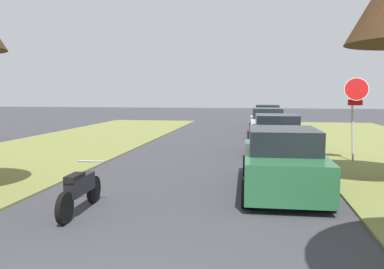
% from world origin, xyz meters
% --- Properties ---
extents(stop_sign_far, '(0.82, 0.72, 2.91)m').
position_xyz_m(stop_sign_far, '(4.95, 11.37, 2.15)').
color(stop_sign_far, '#9EA0A5').
rests_on(stop_sign_far, grass_verge_right).
extents(parked_sedan_green, '(2.04, 4.45, 1.57)m').
position_xyz_m(parked_sedan_green, '(2.23, 6.86, 0.72)').
color(parked_sedan_green, '#28663D').
rests_on(parked_sedan_green, ground).
extents(parked_sedan_navy, '(2.04, 4.45, 1.57)m').
position_xyz_m(parked_sedan_navy, '(2.36, 13.01, 0.72)').
color(parked_sedan_navy, navy).
rests_on(parked_sedan_navy, ground).
extents(parked_sedan_white, '(2.04, 4.45, 1.57)m').
position_xyz_m(parked_sedan_white, '(2.16, 19.60, 0.72)').
color(parked_sedan_white, white).
rests_on(parked_sedan_white, ground).
extents(parked_sedan_silver, '(2.04, 4.45, 1.57)m').
position_xyz_m(parked_sedan_silver, '(2.30, 25.89, 0.72)').
color(parked_sedan_silver, '#BCBCC1').
rests_on(parked_sedan_silver, ground).
extents(parked_motorcycle, '(0.60, 2.05, 0.97)m').
position_xyz_m(parked_motorcycle, '(-1.93, 4.34, 0.48)').
color(parked_motorcycle, black).
rests_on(parked_motorcycle, ground).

